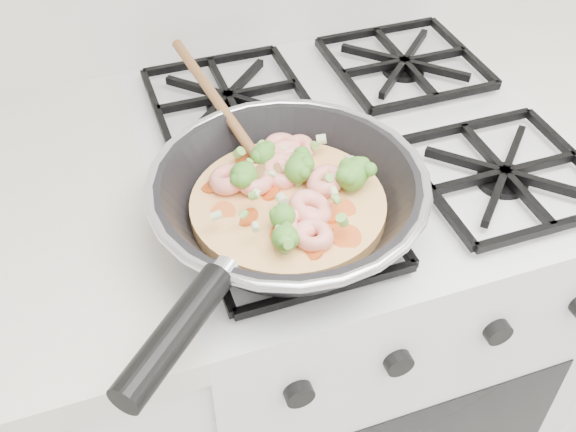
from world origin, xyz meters
name	(u,v)px	position (x,y,z in m)	size (l,w,h in m)	color
stove	(340,327)	(0.00, 1.70, 0.46)	(0.60, 0.60, 0.92)	white
skillet	(287,197)	(-0.16, 1.56, 0.96)	(0.41, 0.55, 0.10)	black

